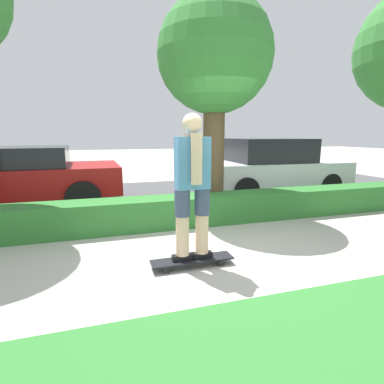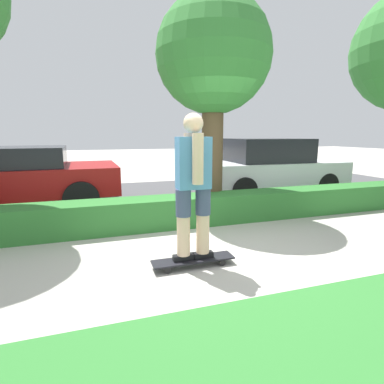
{
  "view_description": "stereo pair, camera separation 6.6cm",
  "coord_description": "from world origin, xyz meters",
  "px_view_note": "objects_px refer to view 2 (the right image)",
  "views": [
    {
      "loc": [
        -1.38,
        -3.42,
        1.6
      ],
      "look_at": [
        -0.14,
        0.6,
        0.79
      ],
      "focal_mm": 28.0,
      "sensor_mm": 36.0,
      "label": 1
    },
    {
      "loc": [
        -1.44,
        -3.4,
        1.6
      ],
      "look_at": [
        -0.14,
        0.6,
        0.79
      ],
      "focal_mm": 28.0,
      "sensor_mm": 36.0,
      "label": 2
    }
  ],
  "objects_px": {
    "skater_person": "(193,184)",
    "parked_car_middle": "(268,166)",
    "skateboard": "(193,260)",
    "tree_mid": "(213,59)",
    "parked_car_front": "(19,176)"
  },
  "relations": [
    {
      "from": "tree_mid",
      "to": "parked_car_front",
      "type": "xyz_separation_m",
      "value": [
        -3.72,
        1.67,
        -2.22
      ]
    },
    {
      "from": "skateboard",
      "to": "parked_car_middle",
      "type": "height_order",
      "value": "parked_car_middle"
    },
    {
      "from": "parked_car_front",
      "to": "tree_mid",
      "type": "bearing_deg",
      "value": -26.38
    },
    {
      "from": "parked_car_middle",
      "to": "parked_car_front",
      "type": "bearing_deg",
      "value": -179.15
    },
    {
      "from": "tree_mid",
      "to": "parked_car_front",
      "type": "relative_size",
      "value": 1.02
    },
    {
      "from": "skater_person",
      "to": "tree_mid",
      "type": "xyz_separation_m",
      "value": [
        1.09,
        2.13,
        1.93
      ]
    },
    {
      "from": "skater_person",
      "to": "parked_car_front",
      "type": "bearing_deg",
      "value": 124.64
    },
    {
      "from": "skateboard",
      "to": "tree_mid",
      "type": "bearing_deg",
      "value": 62.96
    },
    {
      "from": "skater_person",
      "to": "parked_car_middle",
      "type": "distance_m",
      "value": 5.04
    },
    {
      "from": "skater_person",
      "to": "skateboard",
      "type": "bearing_deg",
      "value": 0.0
    },
    {
      "from": "tree_mid",
      "to": "parked_car_middle",
      "type": "bearing_deg",
      "value": 35.41
    },
    {
      "from": "skateboard",
      "to": "tree_mid",
      "type": "distance_m",
      "value": 3.75
    },
    {
      "from": "skater_person",
      "to": "parked_car_front",
      "type": "xyz_separation_m",
      "value": [
        -2.63,
        3.8,
        -0.29
      ]
    },
    {
      "from": "skateboard",
      "to": "parked_car_front",
      "type": "relative_size",
      "value": 0.26
    },
    {
      "from": "parked_car_front",
      "to": "parked_car_middle",
      "type": "relative_size",
      "value": 1.04
    }
  ]
}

